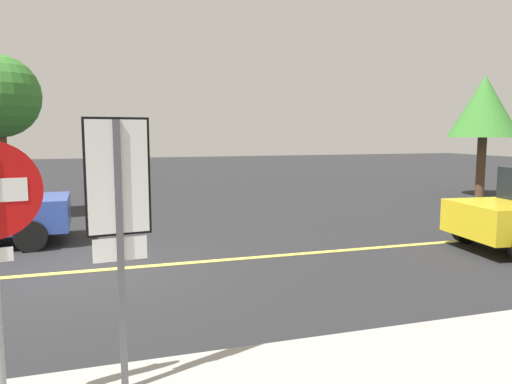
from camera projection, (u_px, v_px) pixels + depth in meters
The scene contains 4 objects.
ground_plane at pixel (84, 272), 8.40m from camera, with size 80.00×80.00×0.00m, color #262628.
lane_marking_centre at pixel (249, 258), 9.30m from camera, with size 28.00×0.16×0.01m, color #E0D14C.
speed_limit_sign at pixel (119, 208), 4.07m from camera, with size 0.54×0.09×2.52m.
tree_left_verge at pixel (484, 107), 17.90m from camera, with size 2.53×2.53×4.49m.
Camera 1 is at (0.39, -8.70, 2.39)m, focal length 34.05 mm.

